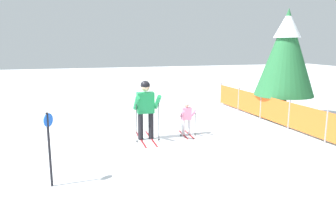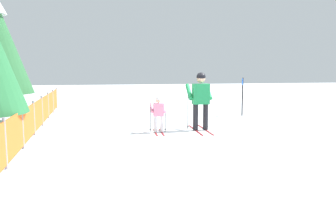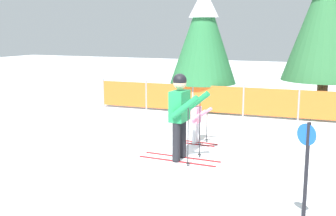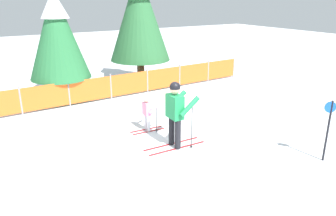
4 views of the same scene
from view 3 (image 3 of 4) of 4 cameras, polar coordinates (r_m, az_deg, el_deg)
ground_plane at (r=9.18m, az=0.24°, el=-6.58°), size 60.00×60.00×0.00m
skier_adult at (r=8.69m, az=1.75°, el=-0.13°), size 1.73×0.77×1.83m
skier_child at (r=10.07m, az=3.89°, el=-1.25°), size 1.05×0.54×1.11m
safety_fence at (r=13.34m, az=13.71°, el=0.74°), size 11.75×0.61×1.02m
conifer_far at (r=14.60m, az=4.84°, el=10.10°), size 2.28×2.28×4.23m
conifer_near at (r=14.76m, az=20.76°, el=11.58°), size 2.75×2.75×5.10m
trail_marker at (r=5.63m, az=18.17°, el=-7.88°), size 0.25×0.17×1.57m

